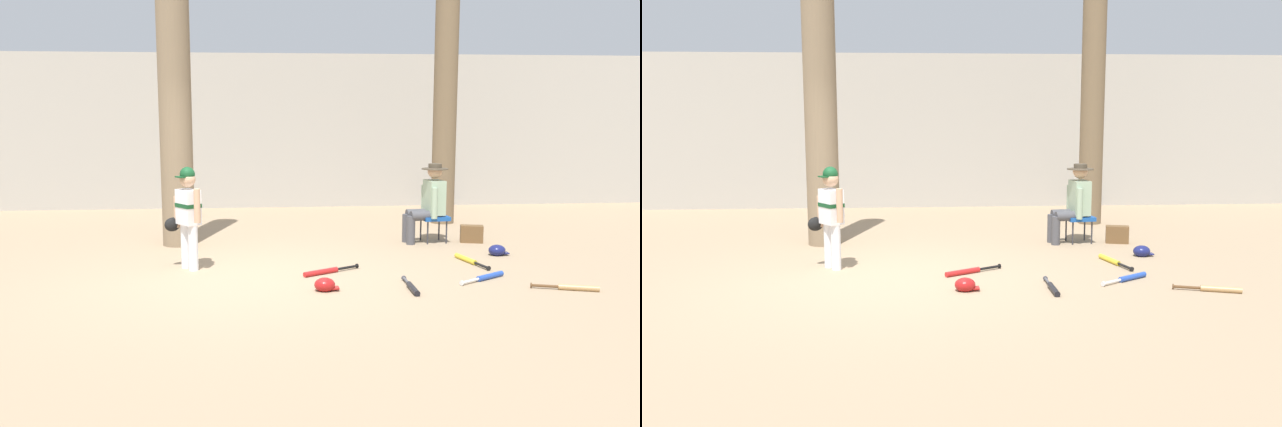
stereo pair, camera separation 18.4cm
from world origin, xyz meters
TOP-DOWN VIEW (x-y plane):
  - ground_plane at (0.00, 0.00)m, footprint 60.00×60.00m
  - concrete_back_wall at (0.00, 6.26)m, footprint 18.00×0.36m
  - tree_near_player at (-1.05, 2.27)m, footprint 0.72×0.72m
  - tree_behind_spectator at (3.42, 3.88)m, footprint 0.54×0.54m
  - young_ballplayer at (-0.76, 0.63)m, footprint 0.52×0.50m
  - folding_stool at (2.79, 2.11)m, footprint 0.44×0.44m
  - seated_spectator at (2.70, 2.09)m, footprint 0.67×0.54m
  - handbag_beside_stool at (3.37, 2.03)m, footprint 0.37×0.26m
  - bat_black_composite at (1.83, -0.64)m, footprint 0.07×0.71m
  - bat_yellow_trainer at (2.90, 0.68)m, footprint 0.24×0.82m
  - bat_red_barrel at (0.94, 0.22)m, footprint 0.74×0.48m
  - bat_blue_youth at (2.84, -0.24)m, footprint 0.67×0.48m
  - bat_wood_tan at (3.64, -0.82)m, footprint 0.72×0.29m
  - batting_helmet_red at (0.86, -0.57)m, footprint 0.28×0.21m
  - batting_helmet_navy at (3.43, 1.08)m, footprint 0.28×0.21m

SIDE VIEW (x-z plane):
  - ground_plane at x=0.00m, z-range 0.00..0.00m
  - bat_yellow_trainer at x=2.90m, z-range 0.00..0.07m
  - bat_black_composite at x=1.83m, z-range 0.00..0.07m
  - bat_red_barrel at x=0.94m, z-range 0.00..0.07m
  - bat_blue_youth at x=2.84m, z-range 0.00..0.07m
  - bat_wood_tan at x=3.64m, z-range 0.00..0.07m
  - batting_helmet_navy at x=3.43m, z-range -0.01..0.15m
  - batting_helmet_red at x=0.86m, z-range -0.01..0.15m
  - handbag_beside_stool at x=3.37m, z-range 0.00..0.26m
  - folding_stool at x=2.79m, z-range 0.16..0.57m
  - seated_spectator at x=2.70m, z-range 0.04..1.24m
  - young_ballplayer at x=-0.76m, z-range 0.09..1.40m
  - concrete_back_wall at x=0.00m, z-range 0.00..3.12m
  - tree_near_player at x=-1.05m, z-range -0.36..4.53m
  - tree_behind_spectator at x=3.42m, z-range -0.26..5.10m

